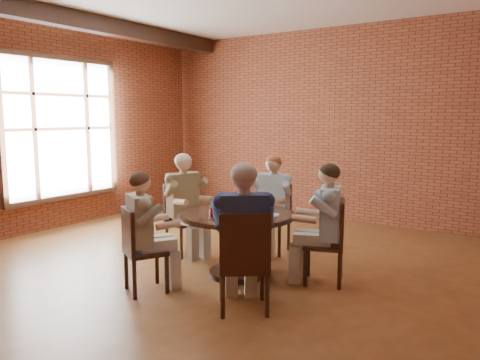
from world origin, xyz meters
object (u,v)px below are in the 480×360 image
Objects in this scene: diner_e at (243,237)px; chair_a at (332,239)px; chair_b at (274,215)px; diner_d at (145,232)px; diner_a at (324,224)px; chair_e at (244,259)px; dining_table at (237,231)px; chair_c at (182,215)px; diner_c at (186,204)px; chair_d at (138,247)px; smartphone at (247,220)px; diner_b at (272,204)px.

chair_a is at bearing -147.74° from diner_e.
diner_d is (-0.36, -2.10, 0.14)m from chair_b.
diner_a reaches higher than chair_e.
dining_table is at bearing -90.00° from chair_b.
chair_a is 0.66× the size of diner_e.
chair_b is 0.98× the size of chair_c.
diner_c reaches higher than diner_a.
diner_c is at bearing -38.23° from diner_d.
diner_e is (0.76, -1.91, 0.20)m from chair_b.
chair_a is 2.11m from chair_d.
diner_c is 10.72× the size of smartphone.
chair_e is (0.81, -1.90, -0.13)m from diner_b.
chair_b reaches higher than smartphone.
chair_b is at bearing -143.38° from chair_a.
chair_d is (-1.57, -1.40, -0.01)m from chair_a.
chair_c is 0.96× the size of chair_e.
diner_d is at bearing -107.83° from chair_b.
diner_b is 10.47× the size of smartphone.
smartphone is at bearing -96.28° from diner_c.
chair_a is at bearing 20.28° from dining_table.
chair_d is 0.17m from diner_d.
diner_e reaches higher than diner_d.
chair_c reaches higher than chair_b.
chair_e is at bearing -75.17° from diner_b.
diner_a is (0.93, 0.34, 0.14)m from dining_table.
diner_b is (0.01, -0.08, 0.16)m from chair_b.
chair_b is at bearing -71.84° from chair_d.
diner_a is at bearing -41.48° from diner_b.
chair_b is 0.73× the size of diner_d.
chair_e is 7.80× the size of smartphone.
chair_a is at bearing -109.71° from chair_d.
chair_b is (-1.09, 0.80, -0.16)m from diner_a.
diner_c reaches higher than chair_b.
diner_e reaches higher than chair_a.
diner_a is at bearing -108.82° from chair_d.
diner_b is at bearing -71.90° from diner_d.
dining_table is 1.34× the size of chair_e.
chair_a is 1.27m from chair_e.
chair_a is at bearing 24.29° from smartphone.
chair_c is 0.74× the size of diner_d.
chair_a is 2.04m from diner_d.
diner_d is (0.64, -1.33, 0.13)m from chair_c.
chair_d is (-1.49, -1.37, -0.17)m from diner_a.
diner_d is 1.19m from chair_e.
dining_table is 10.47× the size of smartphone.
diner_a is 1.23m from chair_e.
diner_c is at bearing -40.64° from chair_d.
diner_b is at bearing -72.56° from chair_d.
chair_c is at bearing 90.00° from diner_c.
chair_a is 0.95× the size of chair_e.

